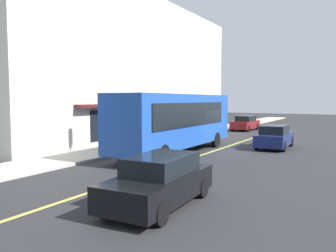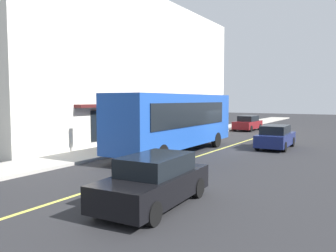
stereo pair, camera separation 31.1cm
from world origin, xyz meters
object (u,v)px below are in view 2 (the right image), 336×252
pedestrian_near_storefront (156,124)px  pedestrian_by_curb (205,121)px  bus (176,120)px  car_maroon (248,123)px  car_navy (276,137)px  car_black (154,181)px  traffic_light (103,111)px  pedestrian_waiting (185,123)px

pedestrian_near_storefront → pedestrian_by_curb: bearing=-0.6°
bus → car_maroon: bus is taller
bus → pedestrian_by_curb: bearing=18.5°
car_navy → car_black: bearing=179.5°
car_maroon → car_black: (-25.92, -5.62, 0.00)m
traffic_light → pedestrian_by_curb: traffic_light is taller
bus → traffic_light: (-3.10, 2.98, 0.55)m
traffic_light → car_maroon: 20.10m
pedestrian_by_curb → pedestrian_near_storefront: bearing=179.4°
bus → pedestrian_waiting: size_ratio=6.19×
traffic_light → pedestrian_waiting: traffic_light is taller
traffic_light → pedestrian_near_storefront: (7.92, 1.67, -1.28)m
traffic_light → car_black: size_ratio=0.73×
bus → pedestrian_by_curb: size_ratio=7.11×
traffic_light → car_navy: traffic_light is taller
traffic_light → pedestrian_waiting: 10.14m
car_navy → bus: bearing=137.7°
bus → car_maroon: bearing=3.8°
car_black → pedestrian_near_storefront: bearing=33.3°
traffic_light → car_black: bearing=-128.7°
car_navy → car_black: 14.15m
bus → pedestrian_waiting: (6.95, 3.21, -0.74)m
car_navy → pedestrian_near_storefront: (-0.24, 9.25, 0.51)m
pedestrian_near_storefront → pedestrian_by_curb: size_ratio=1.16×
pedestrian_waiting → pedestrian_by_curb: bearing=11.4°
car_navy → car_maroon: bearing=26.0°
bus → car_navy: (5.06, -4.60, -1.24)m
car_black → pedestrian_near_storefront: pedestrian_near_storefront is taller
pedestrian_near_storefront → pedestrian_by_curb: pedestrian_near_storefront is taller
traffic_light → pedestrian_by_curb: (16.74, 1.57, -1.45)m
bus → pedestrian_by_curb: (13.64, 4.55, -0.90)m
traffic_light → car_navy: bearing=-42.9°
car_navy → traffic_light: bearing=137.1°
car_navy → pedestrian_waiting: 8.05m
bus → pedestrian_waiting: bus is taller
bus → pedestrian_near_storefront: size_ratio=6.13×
car_navy → pedestrian_by_curb: pedestrian_by_curb is taller
traffic_light → pedestrian_waiting: bearing=1.3°
car_maroon → pedestrian_waiting: pedestrian_waiting is taller
car_black → car_navy: bearing=-0.5°
car_navy → car_maroon: same height
pedestrian_by_curb → bus: bearing=-161.5°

